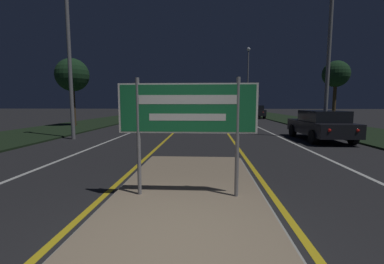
{
  "coord_description": "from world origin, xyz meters",
  "views": [
    {
      "loc": [
        0.33,
        -2.6,
        1.76
      ],
      "look_at": [
        0.0,
        3.4,
        1.09
      ],
      "focal_mm": 24.0,
      "sensor_mm": 36.0,
      "label": 1
    }
  ],
  "objects_px": {
    "highway_sign": "(187,113)",
    "car_receding_1": "(233,116)",
    "streetlight_right_far": "(248,73)",
    "car_receding_2": "(255,111)",
    "car_receding_0": "(321,125)",
    "car_approaching_0": "(160,118)",
    "streetlight_left_near": "(68,25)"
  },
  "relations": [
    {
      "from": "car_receding_1",
      "to": "car_receding_2",
      "type": "height_order",
      "value": "car_receding_2"
    },
    {
      "from": "car_receding_1",
      "to": "car_approaching_0",
      "type": "distance_m",
      "value": 5.77
    },
    {
      "from": "car_receding_1",
      "to": "car_approaching_0",
      "type": "bearing_deg",
      "value": -153.68
    },
    {
      "from": "highway_sign",
      "to": "car_receding_2",
      "type": "bearing_deg",
      "value": 77.01
    },
    {
      "from": "streetlight_left_near",
      "to": "car_receding_1",
      "type": "xyz_separation_m",
      "value": [
        8.59,
        7.7,
        -4.62
      ]
    },
    {
      "from": "streetlight_right_far",
      "to": "car_receding_1",
      "type": "xyz_separation_m",
      "value": [
        -3.89,
        -17.71,
        -5.2
      ]
    },
    {
      "from": "highway_sign",
      "to": "streetlight_right_far",
      "type": "height_order",
      "value": "streetlight_right_far"
    },
    {
      "from": "streetlight_right_far",
      "to": "car_receding_2",
      "type": "distance_m",
      "value": 8.51
    },
    {
      "from": "car_receding_0",
      "to": "streetlight_right_far",
      "type": "bearing_deg",
      "value": 88.88
    },
    {
      "from": "streetlight_right_far",
      "to": "highway_sign",
      "type": "bearing_deg",
      "value": -100.71
    },
    {
      "from": "car_receding_0",
      "to": "car_approaching_0",
      "type": "relative_size",
      "value": 0.92
    },
    {
      "from": "streetlight_left_near",
      "to": "streetlight_right_far",
      "type": "height_order",
      "value": "streetlight_right_far"
    },
    {
      "from": "car_receding_1",
      "to": "highway_sign",
      "type": "bearing_deg",
      "value": -98.76
    },
    {
      "from": "highway_sign",
      "to": "car_receding_1",
      "type": "height_order",
      "value": "highway_sign"
    },
    {
      "from": "car_receding_0",
      "to": "car_approaching_0",
      "type": "height_order",
      "value": "same"
    },
    {
      "from": "car_approaching_0",
      "to": "car_receding_2",
      "type": "bearing_deg",
      "value": 56.71
    },
    {
      "from": "car_receding_0",
      "to": "car_approaching_0",
      "type": "distance_m",
      "value": 9.88
    },
    {
      "from": "car_receding_1",
      "to": "car_receding_0",
      "type": "bearing_deg",
      "value": -65.56
    },
    {
      "from": "highway_sign",
      "to": "car_receding_0",
      "type": "xyz_separation_m",
      "value": [
        5.78,
        7.95,
        -0.85
      ]
    },
    {
      "from": "streetlight_left_near",
      "to": "car_receding_1",
      "type": "distance_m",
      "value": 12.43
    },
    {
      "from": "highway_sign",
      "to": "car_receding_1",
      "type": "bearing_deg",
      "value": 81.24
    },
    {
      "from": "car_approaching_0",
      "to": "highway_sign",
      "type": "bearing_deg",
      "value": -77.75
    },
    {
      "from": "car_receding_1",
      "to": "car_approaching_0",
      "type": "relative_size",
      "value": 0.97
    },
    {
      "from": "highway_sign",
      "to": "streetlight_left_near",
      "type": "xyz_separation_m",
      "value": [
        -6.21,
        7.73,
        3.83
      ]
    },
    {
      "from": "streetlight_left_near",
      "to": "car_receding_2",
      "type": "height_order",
      "value": "streetlight_left_near"
    },
    {
      "from": "highway_sign",
      "to": "streetlight_right_far",
      "type": "bearing_deg",
      "value": 79.29
    },
    {
      "from": "streetlight_left_near",
      "to": "streetlight_right_far",
      "type": "xyz_separation_m",
      "value": [
        12.48,
        25.41,
        0.58
      ]
    },
    {
      "from": "highway_sign",
      "to": "car_receding_1",
      "type": "distance_m",
      "value": 15.63
    },
    {
      "from": "highway_sign",
      "to": "car_receding_2",
      "type": "relative_size",
      "value": 0.56
    },
    {
      "from": "streetlight_left_near",
      "to": "car_receding_1",
      "type": "height_order",
      "value": "streetlight_left_near"
    },
    {
      "from": "car_receding_2",
      "to": "streetlight_right_far",
      "type": "bearing_deg",
      "value": 88.5
    },
    {
      "from": "streetlight_left_near",
      "to": "car_approaching_0",
      "type": "height_order",
      "value": "streetlight_left_near"
    }
  ]
}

